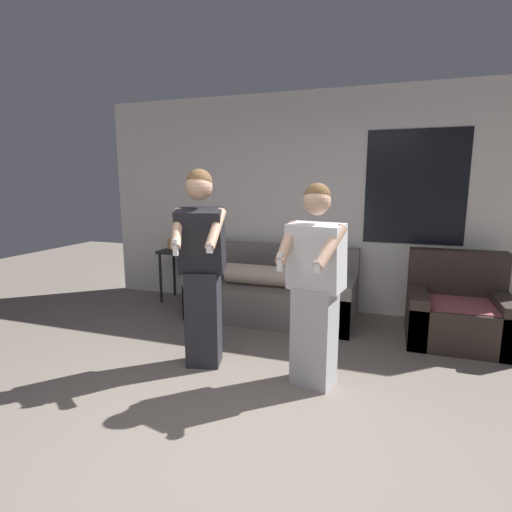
{
  "coord_description": "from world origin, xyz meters",
  "views": [
    {
      "loc": [
        0.88,
        -1.87,
        1.61
      ],
      "look_at": [
        -0.15,
        1.14,
        1.02
      ],
      "focal_mm": 28.0,
      "sensor_mm": 36.0,
      "label": 1
    }
  ],
  "objects": [
    {
      "name": "ground_plane",
      "position": [
        0.0,
        0.0,
        0.0
      ],
      "size": [
        14.0,
        14.0,
        0.0
      ],
      "primitive_type": "plane",
      "color": "slate"
    },
    {
      "name": "person_left",
      "position": [
        -0.64,
        1.14,
        0.89
      ],
      "size": [
        0.47,
        0.56,
        1.72
      ],
      "color": "#28282D",
      "rests_on": "ground_plane"
    },
    {
      "name": "side_table",
      "position": [
        -1.84,
        2.85,
        0.58
      ],
      "size": [
        0.5,
        0.44,
        0.86
      ],
      "color": "black",
      "rests_on": "ground_plane"
    },
    {
      "name": "wall_back",
      "position": [
        0.02,
        3.13,
        1.35
      ],
      "size": [
        5.9,
        0.07,
        2.7
      ],
      "color": "silver",
      "rests_on": "ground_plane"
    },
    {
      "name": "person_right",
      "position": [
        0.34,
        1.11,
        0.81
      ],
      "size": [
        0.49,
        0.54,
        1.6
      ],
      "color": "#B2B2B7",
      "rests_on": "ground_plane"
    },
    {
      "name": "armchair",
      "position": [
        1.56,
        2.49,
        0.29
      ],
      "size": [
        0.96,
        0.85,
        0.9
      ],
      "color": "#332823",
      "rests_on": "ground_plane"
    },
    {
      "name": "couch",
      "position": [
        -0.43,
        2.62,
        0.3
      ],
      "size": [
        1.93,
        0.94,
        0.83
      ],
      "color": "slate",
      "rests_on": "ground_plane"
    }
  ]
}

